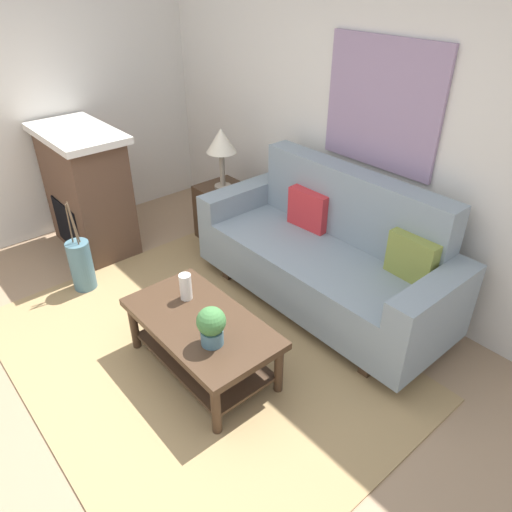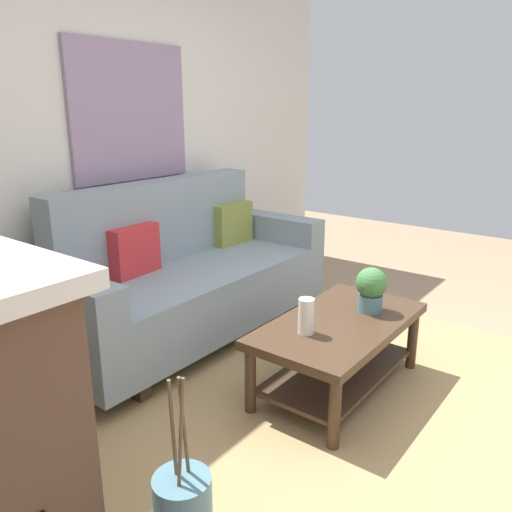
% 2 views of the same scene
% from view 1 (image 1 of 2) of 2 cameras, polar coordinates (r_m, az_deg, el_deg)
% --- Properties ---
extents(ground_plane, '(8.96, 8.96, 0.00)m').
position_cam_1_polar(ground_plane, '(3.41, -14.47, -15.07)').
color(ground_plane, '#9E7F60').
extents(wall_back, '(4.96, 0.10, 2.70)m').
position_cam_1_polar(wall_back, '(3.94, 13.10, 15.08)').
color(wall_back, silver).
rests_on(wall_back, ground_plane).
extents(wall_left, '(0.10, 5.17, 2.70)m').
position_cam_1_polar(wall_left, '(5.09, -24.62, 16.87)').
color(wall_left, silver).
rests_on(wall_left, ground_plane).
extents(area_rug, '(2.97, 2.17, 0.01)m').
position_cam_1_polar(area_rug, '(3.56, -7.30, -11.49)').
color(area_rug, '#A38456').
rests_on(area_rug, ground_plane).
extents(couch, '(2.13, 0.84, 1.08)m').
position_cam_1_polar(couch, '(3.83, 8.30, -0.05)').
color(couch, gray).
rests_on(couch, ground_plane).
extents(throw_pillow_crimson, '(0.37, 0.15, 0.32)m').
position_cam_1_polar(throw_pillow_crimson, '(3.98, 6.29, 5.54)').
color(throw_pillow_crimson, red).
rests_on(throw_pillow_crimson, couch).
extents(throw_pillow_olive, '(0.36, 0.14, 0.32)m').
position_cam_1_polar(throw_pillow_olive, '(3.48, 18.07, -0.20)').
color(throw_pillow_olive, olive).
rests_on(throw_pillow_olive, couch).
extents(coffee_table, '(1.10, 0.60, 0.43)m').
position_cam_1_polar(coffee_table, '(3.25, -6.49, -9.08)').
color(coffee_table, '#422D1E').
rests_on(coffee_table, ground_plane).
extents(tabletop_vase, '(0.08, 0.08, 0.19)m').
position_cam_1_polar(tabletop_vase, '(3.32, -8.34, -3.63)').
color(tabletop_vase, white).
rests_on(tabletop_vase, coffee_table).
extents(potted_plant_tabletop, '(0.18, 0.18, 0.26)m').
position_cam_1_polar(potted_plant_tabletop, '(2.91, -5.31, -8.17)').
color(potted_plant_tabletop, slate).
rests_on(potted_plant_tabletop, coffee_table).
extents(side_table, '(0.44, 0.44, 0.56)m').
position_cam_1_polar(side_table, '(4.79, -3.82, 5.11)').
color(side_table, '#422D1E').
rests_on(side_table, ground_plane).
extents(table_lamp, '(0.28, 0.28, 0.57)m').
position_cam_1_polar(table_lamp, '(4.52, -4.15, 13.21)').
color(table_lamp, gray).
rests_on(table_lamp, side_table).
extents(fireplace, '(1.02, 0.58, 1.16)m').
position_cam_1_polar(fireplace, '(4.80, -19.40, 7.36)').
color(fireplace, brown).
rests_on(fireplace, ground_plane).
extents(floor_vase, '(0.19, 0.19, 0.45)m').
position_cam_1_polar(floor_vase, '(4.31, -19.98, -1.12)').
color(floor_vase, slate).
rests_on(floor_vase, ground_plane).
extents(floor_vase_branch_a, '(0.05, 0.02, 0.36)m').
position_cam_1_polar(floor_vase_branch_a, '(4.10, -20.90, 3.53)').
color(floor_vase_branch_a, brown).
rests_on(floor_vase_branch_a, floor_vase).
extents(floor_vase_branch_b, '(0.04, 0.03, 0.36)m').
position_cam_1_polar(floor_vase_branch_b, '(4.13, -20.84, 3.75)').
color(floor_vase_branch_b, brown).
rests_on(floor_vase_branch_b, floor_vase).
extents(floor_vase_branch_c, '(0.05, 0.01, 0.36)m').
position_cam_1_polar(floor_vase_branch_c, '(4.12, -21.28, 3.59)').
color(floor_vase_branch_c, brown).
rests_on(floor_vase_branch_c, floor_vase).
extents(framed_painting, '(0.98, 0.03, 0.92)m').
position_cam_1_polar(framed_painting, '(3.75, 14.68, 16.96)').
color(framed_painting, gray).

